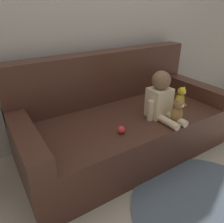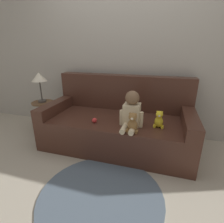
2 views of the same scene
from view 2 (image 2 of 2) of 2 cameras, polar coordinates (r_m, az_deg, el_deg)
name	(u,v)px [view 2 (image 2 of 2)]	position (r m, az deg, el deg)	size (l,w,h in m)	color
ground_plane	(117,144)	(2.55, 1.49, -10.67)	(12.00, 12.00, 0.00)	#B7AD99
wall_back	(127,48)	(2.73, 5.05, 19.97)	(8.00, 0.05, 2.60)	#ADA89E
couch	(118,123)	(2.47, 1.98, -3.74)	(1.97, 0.93, 0.93)	#47281E
person_baby	(131,112)	(2.06, 6.38, -0.02)	(0.28, 0.37, 0.42)	beige
teddy_bear_brown	(133,123)	(1.93, 6.71, -3.76)	(0.13, 0.11, 0.23)	olive
plush_toy_side	(159,120)	(2.10, 15.08, -2.60)	(0.12, 0.09, 0.21)	yellow
toy_ball	(94,120)	(2.19, -5.76, -2.89)	(0.06, 0.06, 0.06)	red
floor_rug	(101,196)	(1.81, -3.60, -25.71)	(1.16, 1.16, 0.01)	slate
side_table	(41,88)	(2.89, -22.31, 6.98)	(0.33, 0.33, 0.96)	brown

